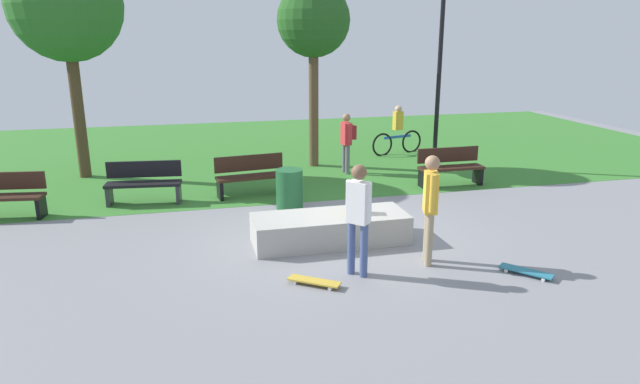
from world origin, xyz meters
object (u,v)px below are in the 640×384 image
(concrete_ledge, at_px, (330,229))
(skateboard_by_ledge, at_px, (314,281))
(tree_slender_maple, at_px, (313,23))
(lamp_post, at_px, (440,57))
(park_bench_near_path, at_px, (251,175))
(backpack_on_ledge, at_px, (354,204))
(tree_young_birch, at_px, (66,7))
(pedestrian_with_backpack, at_px, (347,138))
(park_bench_center_lawn, at_px, (3,195))
(skater_performing_trick, at_px, (358,211))
(cyclist_on_bicycle, at_px, (397,133))
(skateboard_spare, at_px, (526,271))
(park_bench_near_lamppost, at_px, (450,166))
(trash_bin, at_px, (289,189))
(park_bench_by_oak, at_px, (144,182))
(skater_watching, at_px, (430,201))

(concrete_ledge, bearing_deg, skateboard_by_ledge, -112.28)
(tree_slender_maple, xyz_separation_m, lamp_post, (3.25, -0.90, -0.88))
(park_bench_near_path, bearing_deg, backpack_on_ledge, -66.32)
(park_bench_near_path, relative_size, lamp_post, 0.33)
(tree_young_birch, relative_size, pedestrian_with_backpack, 3.51)
(park_bench_near_path, relative_size, park_bench_center_lawn, 1.00)
(pedestrian_with_backpack, bearing_deg, skater_performing_trick, -104.96)
(backpack_on_ledge, relative_size, pedestrian_with_backpack, 0.20)
(cyclist_on_bicycle, bearing_deg, backpack_on_ledge, -117.20)
(park_bench_near_path, height_order, tree_slender_maple, tree_slender_maple)
(skateboard_spare, height_order, lamp_post, lamp_post)
(skater_performing_trick, bearing_deg, park_bench_near_lamppost, 50.06)
(park_bench_center_lawn, distance_m, tree_slender_maple, 8.43)
(trash_bin, bearing_deg, park_bench_by_oak, 159.19)
(park_bench_near_path, relative_size, cyclist_on_bicycle, 0.93)
(skater_performing_trick, bearing_deg, park_bench_near_path, 102.36)
(park_bench_near_lamppost, bearing_deg, tree_slender_maple, 134.40)
(skateboard_spare, bearing_deg, skater_performing_trick, 165.97)
(skater_watching, height_order, tree_young_birch, tree_young_birch)
(skater_watching, bearing_deg, park_bench_near_lamppost, 59.70)
(park_bench_center_lawn, height_order, trash_bin, park_bench_center_lawn)
(backpack_on_ledge, distance_m, skateboard_by_ledge, 2.13)
(concrete_ledge, xyz_separation_m, tree_young_birch, (-4.99, 6.06, 3.96))
(skater_performing_trick, bearing_deg, skater_watching, 7.89)
(skater_performing_trick, height_order, tree_slender_maple, tree_slender_maple)
(concrete_ledge, xyz_separation_m, park_bench_near_path, (-1.00, 3.34, 0.23))
(tree_slender_maple, xyz_separation_m, cyclist_on_bicycle, (2.86, 0.95, -3.23))
(park_bench_near_lamppost, xyz_separation_m, pedestrian_with_backpack, (-2.11, 1.77, 0.47))
(pedestrian_with_backpack, bearing_deg, tree_slender_maple, 121.87)
(concrete_ledge, xyz_separation_m, cyclist_on_bicycle, (3.94, 6.83, 0.38))
(backpack_on_ledge, height_order, tree_slender_maple, tree_slender_maple)
(concrete_ledge, relative_size, skater_watching, 1.54)
(skateboard_spare, height_order, park_bench_near_lamppost, park_bench_near_lamppost)
(concrete_ledge, height_order, park_bench_center_lawn, park_bench_center_lawn)
(park_bench_by_oak, relative_size, trash_bin, 1.93)
(park_bench_near_path, relative_size, pedestrian_with_backpack, 1.03)
(concrete_ledge, distance_m, park_bench_near_path, 3.49)
(tree_slender_maple, relative_size, lamp_post, 0.98)
(park_bench_by_oak, distance_m, lamp_post, 8.25)
(skateboard_by_ledge, xyz_separation_m, park_bench_near_path, (-0.32, 5.00, 0.42))
(skateboard_by_ledge, relative_size, cyclist_on_bicycle, 0.43)
(pedestrian_with_backpack, bearing_deg, concrete_ledge, -109.72)
(skateboard_spare, bearing_deg, cyclist_on_bicycle, 81.38)
(park_bench_near_lamppost, relative_size, pedestrian_with_backpack, 1.00)
(skateboard_by_ledge, height_order, lamp_post, lamp_post)
(skateboard_spare, xyz_separation_m, park_bench_near_path, (-3.59, 5.43, 0.42))
(lamp_post, relative_size, trash_bin, 5.89)
(pedestrian_with_backpack, bearing_deg, tree_young_birch, 169.61)
(park_bench_by_oak, height_order, pedestrian_with_backpack, pedestrian_with_backpack)
(park_bench_near_lamppost, distance_m, trash_bin, 4.27)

